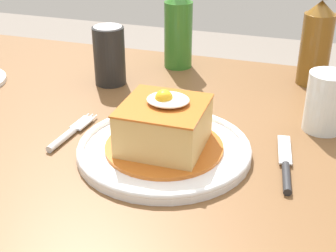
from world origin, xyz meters
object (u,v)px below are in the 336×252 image
fork (69,134)px  beer_bottle_amber (317,38)px  main_plate (164,149)px  soda_can (109,56)px  drinking_glass (325,106)px  knife (286,169)px  beer_bottle_green (178,24)px

fork → beer_bottle_amber: beer_bottle_amber is taller
main_plate → soda_can: size_ratio=2.24×
beer_bottle_amber → drinking_glass: (0.03, -0.21, -0.05)m
knife → beer_bottle_green: beer_bottle_green is taller
main_plate → fork: size_ratio=1.96×
main_plate → beer_bottle_amber: beer_bottle_amber is taller
main_plate → soda_can: 0.32m
main_plate → beer_bottle_green: 0.41m
soda_can → beer_bottle_amber: 0.43m
beer_bottle_amber → drinking_glass: 0.22m
fork → knife: 0.36m
main_plate → soda_can: bearing=129.6°
fork → beer_bottle_green: 0.40m
soda_can → drinking_glass: bearing=-10.3°
beer_bottle_green → drinking_glass: beer_bottle_green is taller
knife → beer_bottle_green: size_ratio=0.62×
drinking_glass → knife: bearing=-105.8°
beer_bottle_amber → drinking_glass: bearing=-81.9°
soda_can → beer_bottle_amber: size_ratio=0.47×
beer_bottle_green → knife: bearing=-53.3°
fork → knife: same height
fork → drinking_glass: drinking_glass is taller
soda_can → beer_bottle_amber: bearing=17.9°
main_plate → knife: main_plate is taller
main_plate → beer_bottle_amber: 0.44m
fork → beer_bottle_green: bearing=78.7°
soda_can → drinking_glass: 0.45m
soda_can → knife: bearing=-31.5°
main_plate → soda_can: soda_can is taller
knife → beer_bottle_amber: size_ratio=0.62×
fork → beer_bottle_amber: 0.54m
knife → drinking_glass: bearing=74.2°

